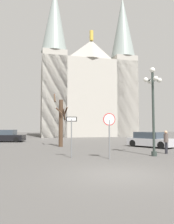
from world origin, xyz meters
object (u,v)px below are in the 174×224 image
stop_sign (109,127)px  parked_car_near_black (7,136)px  cathedral (87,89)px  pedestrian_walking (166,140)px  one_way_arrow_sign (71,131)px  bare_tree (61,121)px  parked_car_far_silver (150,140)px  street_lamp (153,100)px

stop_sign → parked_car_near_black: stop_sign is taller
cathedral → pedestrian_walking: (2.43, -26.59, -8.25)m
one_way_arrow_sign → bare_tree: size_ratio=0.49×
one_way_arrow_sign → bare_tree: (-0.67, 7.21, 0.77)m
bare_tree → parked_car_near_black: (-6.65, 6.95, -1.71)m
bare_tree → parked_car_far_silver: 8.59m
bare_tree → parked_car_far_silver: bearing=-9.7°
street_lamp → bare_tree: 9.41m
stop_sign → one_way_arrow_sign: 2.36m
stop_sign → pedestrian_walking: stop_sign is taller
cathedral → bare_tree: size_ratio=5.52×
stop_sign → one_way_arrow_sign: size_ratio=1.08×
cathedral → pedestrian_walking: bearing=-84.8°
cathedral → parked_car_near_black: (-11.68, -13.61, -8.54)m
one_way_arrow_sign → cathedral: bearing=81.1°
one_way_arrow_sign → parked_car_near_black: bearing=117.3°
cathedral → pedestrian_walking: cathedral is taller
parked_car_near_black → pedestrian_walking: size_ratio=2.65×
street_lamp → pedestrian_walking: bearing=36.6°
stop_sign → parked_car_far_silver: (5.38, 6.48, -1.25)m
bare_tree → pedestrian_walking: 9.70m
bare_tree → parked_car_far_silver: (8.29, -1.41, -1.75)m
stop_sign → parked_car_near_black: 17.70m
parked_car_near_black → parked_car_far_silver: bearing=-29.2°
pedestrian_walking → parked_car_far_silver: bearing=79.8°
stop_sign → one_way_arrow_sign: stop_sign is taller
bare_tree → pedestrian_walking: bearing=-39.0°
stop_sign → parked_car_near_black: size_ratio=0.63×
cathedral → parked_car_far_silver: cathedral is taller
cathedral → one_way_arrow_sign: cathedral is taller
street_lamp → pedestrian_walking: 3.22m
one_way_arrow_sign → parked_car_far_silver: one_way_arrow_sign is taller
one_way_arrow_sign → pedestrian_walking: bearing=9.9°
stop_sign → bare_tree: 8.43m
cathedral → one_way_arrow_sign: 29.12m
street_lamp → bare_tree: bearing=130.8°
cathedral → parked_car_near_black: size_ratio=6.57×
pedestrian_walking → cathedral: bearing=95.2°
cathedral → stop_sign: (-2.12, -28.45, -7.33)m
one_way_arrow_sign → parked_car_near_black: size_ratio=0.59×
parked_car_near_black → one_way_arrow_sign: bearing=-62.7°
parked_car_near_black → parked_car_far_silver: (14.94, -8.36, -0.04)m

